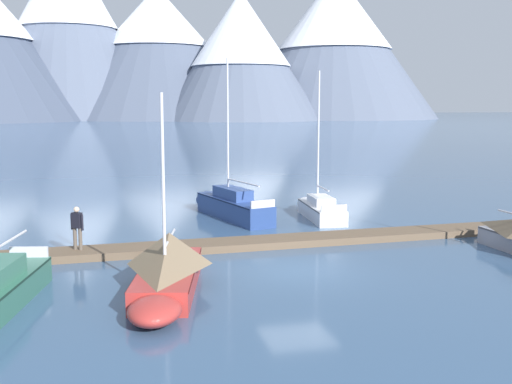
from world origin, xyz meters
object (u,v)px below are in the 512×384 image
sailboat_second_berth (168,266)px  sailboat_mid_dock_port (230,205)px  sailboat_mid_dock_starboard (318,208)px  person_on_dock (77,225)px

sailboat_second_berth → sailboat_mid_dock_port: sailboat_mid_dock_port is taller
sailboat_second_berth → sailboat_mid_dock_starboard: bearing=50.2°
sailboat_mid_dock_port → person_on_dock: size_ratio=4.87×
sailboat_mid_dock_port → sailboat_mid_dock_starboard: sailboat_mid_dock_port is taller
sailboat_mid_dock_starboard → person_on_dock: sailboat_mid_dock_starboard is taller
sailboat_second_berth → sailboat_mid_dock_starboard: 14.23m
sailboat_second_berth → sailboat_mid_dock_port: 12.87m
sailboat_second_berth → sailboat_mid_dock_port: bearing=69.1°
sailboat_mid_dock_port → person_on_dock: (-7.48, -6.81, 0.60)m
sailboat_mid_dock_starboard → person_on_dock: (-12.01, -5.72, 0.77)m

